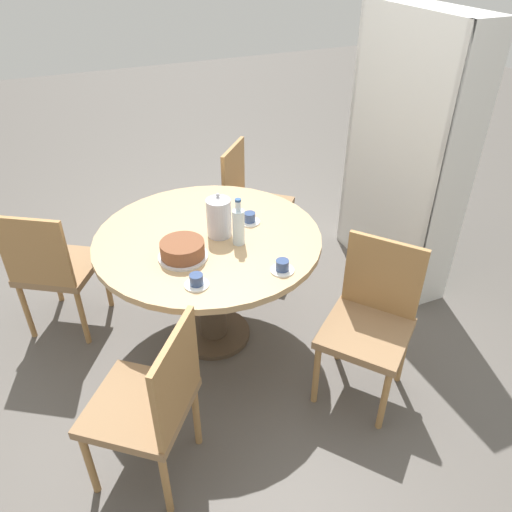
{
  "coord_description": "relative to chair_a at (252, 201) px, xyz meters",
  "views": [
    {
      "loc": [
        2.23,
        -0.67,
        2.17
      ],
      "look_at": [
        0.0,
        0.29,
        0.52
      ],
      "focal_mm": 35.0,
      "sensor_mm": 36.0,
      "label": 1
    }
  ],
  "objects": [
    {
      "name": "ground_plane",
      "position": [
        0.74,
        -0.57,
        -0.47
      ],
      "size": [
        14.0,
        14.0,
        0.0
      ],
      "primitive_type": "plane",
      "color": "#56514C"
    },
    {
      "name": "water_bottle",
      "position": [
        0.88,
        -0.44,
        0.37
      ],
      "size": [
        0.06,
        0.06,
        0.26
      ],
      "color": "silver",
      "rests_on": "dining_table"
    },
    {
      "name": "cake_main",
      "position": [
        0.89,
        -0.75,
        0.31
      ],
      "size": [
        0.26,
        0.26,
        0.09
      ],
      "color": "silver",
      "rests_on": "dining_table"
    },
    {
      "name": "cup_b",
      "position": [
        1.14,
        -0.76,
        0.29
      ],
      "size": [
        0.12,
        0.12,
        0.06
      ],
      "color": "white",
      "rests_on": "dining_table"
    },
    {
      "name": "chair_d",
      "position": [
        1.43,
        0.06,
        0.0
      ],
      "size": [
        0.59,
        0.59,
        0.87
      ],
      "rotation": [
        0.0,
        0.0,
        6.96
      ],
      "color": "#A87A47",
      "rests_on": "ground_plane"
    },
    {
      "name": "bookshelf",
      "position": [
        0.52,
        0.84,
        0.39
      ],
      "size": [
        0.95,
        0.28,
        1.78
      ],
      "rotation": [
        0.0,
        0.0,
        3.14
      ],
      "color": "silver",
      "rests_on": "ground_plane"
    },
    {
      "name": "coffee_pot",
      "position": [
        0.75,
        -0.51,
        0.38
      ],
      "size": [
        0.13,
        0.13,
        0.25
      ],
      "color": "silver",
      "rests_on": "dining_table"
    },
    {
      "name": "chair_a",
      "position": [
        0.0,
        0.0,
        0.0
      ],
      "size": [
        0.59,
        0.59,
        0.87
      ],
      "rotation": [
        0.0,
        0.0,
        2.42
      ],
      "color": "#A87A47",
      "rests_on": "ground_plane"
    },
    {
      "name": "chair_b",
      "position": [
        0.3,
        -1.39,
        0.0
      ],
      "size": [
        0.58,
        0.58,
        0.87
      ],
      "rotation": [
        0.0,
        0.0,
        4.15
      ],
      "color": "#A87A47",
      "rests_on": "ground_plane"
    },
    {
      "name": "cup_c",
      "position": [
        0.7,
        -0.3,
        0.29
      ],
      "size": [
        0.12,
        0.12,
        0.06
      ],
      "color": "white",
      "rests_on": "dining_table"
    },
    {
      "name": "dining_table",
      "position": [
        0.74,
        -0.57,
        0.11
      ],
      "size": [
        1.24,
        1.24,
        0.73
      ],
      "color": "#473828",
      "rests_on": "ground_plane"
    },
    {
      "name": "chair_c",
      "position": [
        1.51,
        -1.1,
        0.0
      ],
      "size": [
        0.59,
        0.59,
        0.87
      ],
      "rotation": [
        0.0,
        0.0,
        5.61
      ],
      "color": "#A87A47",
      "rests_on": "ground_plane"
    },
    {
      "name": "cup_a",
      "position": [
        1.2,
        -0.34,
        0.29
      ],
      "size": [
        0.12,
        0.12,
        0.06
      ],
      "color": "white",
      "rests_on": "dining_table"
    }
  ]
}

